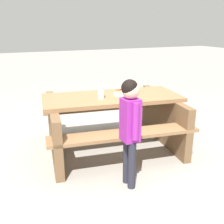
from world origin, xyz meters
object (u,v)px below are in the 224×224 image
object	(u,v)px
soda_bottle	(101,90)
child_in_coat	(130,120)
hotdog_tray	(121,93)
picnic_table	(112,118)

from	to	relation	value
soda_bottle	child_in_coat	bearing A→B (deg)	-91.56
soda_bottle	hotdog_tray	bearing A→B (deg)	9.40
picnic_table	hotdog_tray	distance (m)	0.36
picnic_table	soda_bottle	distance (m)	0.46
picnic_table	hotdog_tray	world-z (taller)	hotdog_tray
child_in_coat	soda_bottle	bearing A→B (deg)	88.44
soda_bottle	child_in_coat	size ratio (longest dim) A/B	0.21
picnic_table	child_in_coat	bearing A→B (deg)	-102.75
soda_bottle	child_in_coat	distance (m)	0.85
soda_bottle	hotdog_tray	size ratio (longest dim) A/B	1.28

